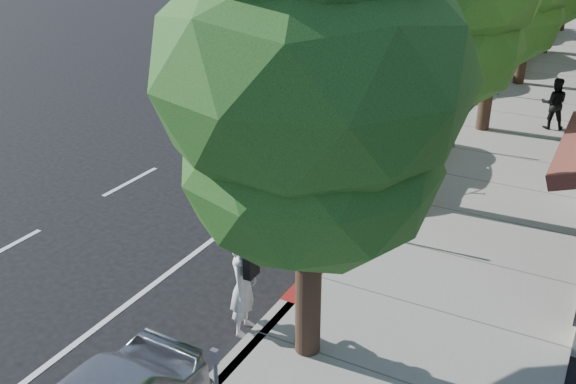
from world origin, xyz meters
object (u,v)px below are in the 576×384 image
Objects in this scene: dark_suv_far at (519,19)px; pedestrian at (554,103)px; white_pickup at (496,43)px; dark_sedan at (436,67)px; street_tree_0 at (312,82)px; silver_suv at (373,146)px; cyclist at (244,286)px; bicycle at (311,194)px.

dark_suv_far is 3.33× the size of pedestrian.
white_pickup is 6.66m from dark_suv_far.
pedestrian is at bearing -34.87° from dark_sedan.
street_tree_0 is 1.19× the size of white_pickup.
silver_suv is at bearing 42.13° from pedestrian.
dark_suv_far is (-0.61, 27.91, 0.01)m from cyclist.
dark_suv_far is (0.36, 23.47, 0.39)m from bicycle.
dark_sedan is 11.62m from dark_suv_far.
silver_suv is (-0.62, 7.39, -0.13)m from cyclist.
cyclist is 7.42m from silver_suv.
cyclist is at bearing -91.37° from dark_suv_far.
cyclist is 4.56m from bicycle.
pedestrian is at bearing -78.82° from dark_suv_far.
bicycle is at bearing -97.80° from silver_suv.
cyclist is 0.37× the size of dark_sedan.
dark_sedan is at bearing -97.37° from dark_suv_far.
street_tree_0 reaches higher than white_pickup.
white_pickup reaches higher than dark_sedan.
street_tree_0 is 1.34× the size of silver_suv.
street_tree_0 is 21.72m from white_pickup.
cyclist is 27.92m from dark_suv_far.
silver_suv is (0.34, 2.95, 0.24)m from bicycle.
street_tree_0 is 4.09× the size of cyclist.
dark_sedan is (-0.95, 8.94, 0.03)m from silver_suv.
bicycle is (-2.20, 4.55, -3.97)m from street_tree_0.
silver_suv reaches higher than bicycle.
cyclist is 1.12× the size of pedestrian.
silver_suv is 0.89× the size of white_pickup.
dark_sedan reaches higher than silver_suv.
silver_suv is 13.86m from white_pickup.
dark_suv_far is (-0.22, 6.66, 0.02)m from white_pickup.
bicycle is 23.48m from dark_suv_far.
cyclist is 13.30m from pedestrian.
dark_suv_far is at bearing 8.02° from bicycle.
dark_suv_far is (0.96, 11.58, 0.11)m from dark_sedan.
street_tree_0 reaches higher than bicycle.
dark_sedan is at bearing 11.81° from bicycle.
dark_sedan is at bearing 99.68° from street_tree_0.
cyclist is 0.33× the size of silver_suv.
cyclist is at bearing -83.23° from dark_sedan.
street_tree_0 is 3.70× the size of bicycle.
dark_sedan is at bearing -5.91° from cyclist.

